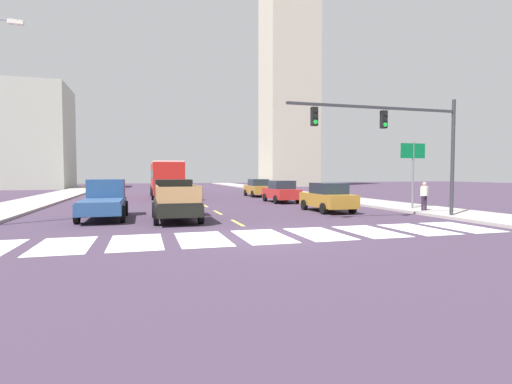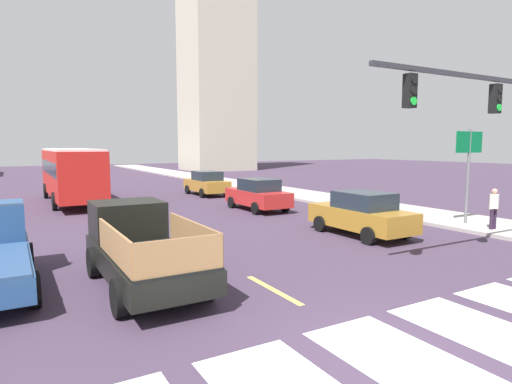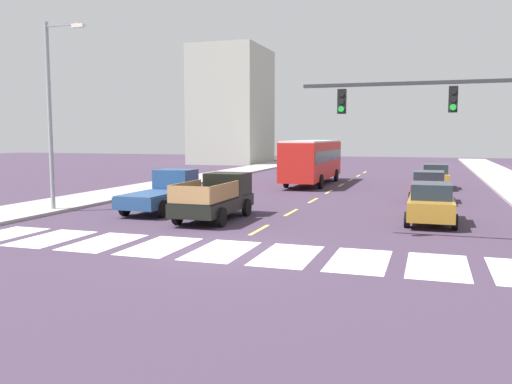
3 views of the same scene
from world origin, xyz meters
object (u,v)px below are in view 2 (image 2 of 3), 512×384
sedan_mid (361,214)px  pedestrian_waiting (494,205)px  pickup_stakebed (140,247)px  sedan_far (258,194)px  city_bus (71,171)px  direction_sign_green (469,157)px  sedan_near_right (207,183)px

sedan_mid → pedestrian_waiting: bearing=-24.2°
pickup_stakebed → pedestrian_waiting: 14.03m
pickup_stakebed → sedan_mid: (9.03, 1.54, -0.08)m
sedan_far → pedestrian_waiting: pedestrian_waiting is taller
city_bus → sedan_far: (8.41, -8.33, -1.09)m
direction_sign_green → sedan_far: bearing=121.7°
city_bus → sedan_mid: (8.55, -16.13, -1.09)m
city_bus → direction_sign_green: size_ratio=2.57×
sedan_mid → pedestrian_waiting: (4.98, -2.26, 0.26)m
direction_sign_green → pedestrian_waiting: size_ratio=2.56×
sedan_far → direction_sign_green: 10.45m
sedan_far → sedan_near_right: bearing=88.9°
sedan_far → direction_sign_green: (5.37, -8.69, 2.17)m
sedan_near_right → sedan_mid: (-0.28, -15.78, 0.00)m
city_bus → direction_sign_green: (13.77, -17.02, 1.08)m
pedestrian_waiting → sedan_mid: bearing=11.9°
sedan_mid → sedan_far: same height
sedan_near_right → sedan_far: (-0.42, -7.98, 0.00)m
city_bus → sedan_mid: city_bus is taller
sedan_far → pedestrian_waiting: size_ratio=2.68×
city_bus → sedan_mid: bearing=-64.1°
pedestrian_waiting → pickup_stakebed: bearing=33.4°
city_bus → sedan_far: city_bus is taller
pickup_stakebed → direction_sign_green: bearing=1.6°
sedan_near_right → sedan_mid: size_ratio=1.00×
pickup_stakebed → pedestrian_waiting: size_ratio=3.17×
city_bus → pedestrian_waiting: city_bus is taller
pedestrian_waiting → sedan_near_right: bearing=-39.1°
sedan_far → pedestrian_waiting: (5.12, -10.06, 0.26)m
pickup_stakebed → city_bus: size_ratio=0.48×
pickup_stakebed → city_bus: (0.48, 17.67, 1.02)m
sedan_near_right → direction_sign_green: (4.95, -16.68, 2.17)m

